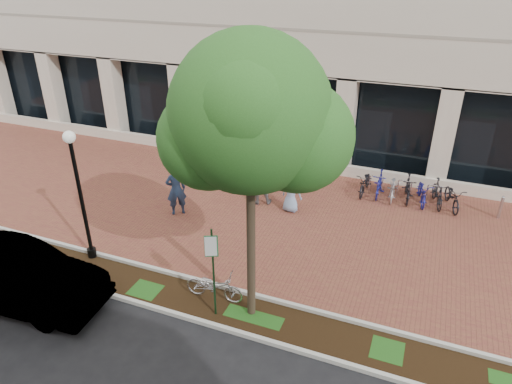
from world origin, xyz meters
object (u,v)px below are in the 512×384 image
at_px(pedestrian_left, 176,189).
at_px(pedestrian_right, 291,192).
at_px(bollard, 501,207).
at_px(sedan_near_curb, 16,277).
at_px(lamppost, 80,190).
at_px(pedestrian_mid, 259,179).
at_px(street_tree, 253,123).
at_px(bike_rack_cluster, 408,189).
at_px(locked_bicycle, 214,286).
at_px(parking_sign, 213,263).

xyz_separation_m(pedestrian_left, pedestrian_right, (3.87, 1.77, -0.20)).
xyz_separation_m(bollard, sedan_near_curb, (-12.70, -9.96, 0.36)).
relative_size(lamppost, pedestrian_mid, 2.11).
xyz_separation_m(street_tree, bike_rack_cluster, (3.21, 8.23, -4.88)).
bearing_deg(sedan_near_curb, pedestrian_mid, -31.78).
height_order(locked_bicycle, pedestrian_mid, pedestrian_mid).
distance_m(street_tree, bike_rack_cluster, 10.10).
bearing_deg(lamppost, pedestrian_left, 71.82).
height_order(parking_sign, locked_bicycle, parking_sign).
bearing_deg(locked_bicycle, lamppost, 81.54).
bearing_deg(pedestrian_right, parking_sign, 96.84).
xyz_separation_m(pedestrian_mid, bike_rack_cluster, (5.36, 2.34, -0.53)).
bearing_deg(parking_sign, bollard, 24.23).
distance_m(street_tree, pedestrian_right, 7.34).
xyz_separation_m(lamppost, pedestrian_left, (1.13, 3.45, -1.40)).
bearing_deg(bollard, pedestrian_mid, -166.28).
height_order(locked_bicycle, pedestrian_left, pedestrian_left).
xyz_separation_m(parking_sign, bollard, (7.44, 8.46, -1.23)).
relative_size(pedestrian_right, bollard, 1.77).
bearing_deg(sedan_near_curb, bollard, -56.36).
relative_size(pedestrian_mid, bollard, 2.21).
bearing_deg(bollard, sedan_near_curb, -141.89).
height_order(lamppost, bike_rack_cluster, lamppost).
xyz_separation_m(street_tree, bollard, (6.51, 8.00, -4.89)).
bearing_deg(pedestrian_left, bollard, 159.80).
relative_size(pedestrian_mid, sedan_near_curb, 0.40).
relative_size(pedestrian_left, pedestrian_mid, 1.00).
height_order(parking_sign, lamppost, lamppost).
distance_m(pedestrian_left, bike_rack_cluster, 8.98).
bearing_deg(street_tree, pedestrian_right, 97.83).
xyz_separation_m(lamppost, pedestrian_mid, (3.65, 5.40, -1.40)).
height_order(lamppost, locked_bicycle, lamppost).
xyz_separation_m(locked_bicycle, pedestrian_right, (0.44, 5.59, 0.36)).
bearing_deg(pedestrian_left, lamppost, 31.60).
distance_m(pedestrian_right, sedan_near_curb, 9.38).
relative_size(lamppost, sedan_near_curb, 0.85).
distance_m(locked_bicycle, bike_rack_cluster, 9.25).
xyz_separation_m(locked_bicycle, bollard, (7.74, 7.89, 0.02)).
height_order(street_tree, bollard, street_tree).
relative_size(parking_sign, sedan_near_curb, 0.54).
xyz_separation_m(pedestrian_left, pedestrian_mid, (2.52, 1.96, 0.00)).
bearing_deg(pedestrian_right, bollard, -154.31).
relative_size(lamppost, pedestrian_left, 2.11).
distance_m(lamppost, sedan_near_curb, 2.94).
xyz_separation_m(parking_sign, pedestrian_mid, (-1.21, 6.35, -0.68)).
bearing_deg(locked_bicycle, street_tree, -99.14).
bearing_deg(pedestrian_right, bike_rack_cluster, -139.49).
height_order(bike_rack_cluster, sedan_near_curb, sedan_near_curb).
relative_size(parking_sign, locked_bicycle, 1.59).
bearing_deg(street_tree, lamppost, 175.19).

